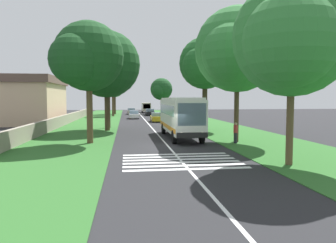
{
  "coord_description": "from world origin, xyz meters",
  "views": [
    {
      "loc": [
        -24.45,
        3.19,
        3.67
      ],
      "look_at": [
        4.08,
        -0.54,
        1.6
      ],
      "focal_mm": 34.51,
      "sensor_mm": 36.0,
      "label": 1
    }
  ],
  "objects_px": {
    "coach_bus": "(180,115)",
    "trailing_car_3": "(131,111)",
    "trailing_car_0": "(157,117)",
    "roadside_tree_left_1": "(112,86)",
    "roadside_tree_right_2": "(204,65)",
    "roadside_tree_left_3": "(86,58)",
    "trailing_minibus_0": "(146,107)",
    "roadside_tree_left_0": "(105,66)",
    "roadside_tree_right_3": "(235,52)",
    "roadside_tree_left_2": "(114,88)",
    "pedestrian": "(236,133)",
    "trailing_car_1": "(134,115)",
    "roadside_tree_right_1": "(161,90)",
    "roadside_building": "(27,100)",
    "utility_pole": "(109,98)",
    "roadside_tree_right_0": "(289,40)",
    "trailing_car_2": "(150,112)"
  },
  "relations": [
    {
      "from": "coach_bus",
      "to": "trailing_car_3",
      "type": "xyz_separation_m",
      "value": [
        45.6,
        3.76,
        -1.48
      ]
    },
    {
      "from": "trailing_car_0",
      "to": "trailing_car_3",
      "type": "bearing_deg",
      "value": 8.2
    },
    {
      "from": "roadside_tree_left_1",
      "to": "roadside_tree_right_2",
      "type": "bearing_deg",
      "value": -159.09
    },
    {
      "from": "roadside_tree_left_3",
      "to": "trailing_minibus_0",
      "type": "bearing_deg",
      "value": -8.32
    },
    {
      "from": "coach_bus",
      "to": "roadside_tree_left_0",
      "type": "relative_size",
      "value": 1.0
    },
    {
      "from": "coach_bus",
      "to": "roadside_tree_right_3",
      "type": "relative_size",
      "value": 1.0
    },
    {
      "from": "trailing_minibus_0",
      "to": "roadside_tree_right_2",
      "type": "height_order",
      "value": "roadside_tree_right_2"
    },
    {
      "from": "roadside_tree_left_1",
      "to": "trailing_car_0",
      "type": "bearing_deg",
      "value": -155.25
    },
    {
      "from": "trailing_car_0",
      "to": "roadside_tree_right_3",
      "type": "relative_size",
      "value": 0.39
    },
    {
      "from": "roadside_tree_left_2",
      "to": "roadside_tree_right_2",
      "type": "bearing_deg",
      "value": -163.25
    },
    {
      "from": "coach_bus",
      "to": "pedestrian",
      "type": "relative_size",
      "value": 6.6
    },
    {
      "from": "pedestrian",
      "to": "trailing_car_1",
      "type": "bearing_deg",
      "value": 12.32
    },
    {
      "from": "trailing_car_3",
      "to": "roadside_tree_right_3",
      "type": "bearing_deg",
      "value": -171.15
    },
    {
      "from": "roadside_tree_left_1",
      "to": "roadside_tree_right_1",
      "type": "height_order",
      "value": "roadside_tree_left_1"
    },
    {
      "from": "coach_bus",
      "to": "roadside_building",
      "type": "bearing_deg",
      "value": 43.49
    },
    {
      "from": "roadside_tree_left_3",
      "to": "pedestrian",
      "type": "bearing_deg",
      "value": -97.09
    },
    {
      "from": "utility_pole",
      "to": "roadside_tree_right_2",
      "type": "bearing_deg",
      "value": -110.11
    },
    {
      "from": "coach_bus",
      "to": "roadside_tree_left_0",
      "type": "height_order",
      "value": "roadside_tree_left_0"
    },
    {
      "from": "trailing_car_3",
      "to": "roadside_tree_right_1",
      "type": "relative_size",
      "value": 0.51
    },
    {
      "from": "roadside_tree_right_3",
      "to": "pedestrian",
      "type": "distance_m",
      "value": 6.62
    },
    {
      "from": "roadside_building",
      "to": "roadside_tree_right_0",
      "type": "bearing_deg",
      "value": -145.56
    },
    {
      "from": "trailing_car_1",
      "to": "roadside_tree_left_0",
      "type": "height_order",
      "value": "roadside_tree_left_0"
    },
    {
      "from": "roadside_tree_right_0",
      "to": "roadside_building",
      "type": "relative_size",
      "value": 0.7
    },
    {
      "from": "roadside_tree_left_0",
      "to": "roadside_tree_left_3",
      "type": "xyz_separation_m",
      "value": [
        -10.69,
        0.86,
        -0.41
      ]
    },
    {
      "from": "roadside_tree_right_0",
      "to": "roadside_building",
      "type": "height_order",
      "value": "roadside_tree_right_0"
    },
    {
      "from": "coach_bus",
      "to": "roadside_tree_left_1",
      "type": "distance_m",
      "value": 38.19
    },
    {
      "from": "pedestrian",
      "to": "roadside_tree_left_1",
      "type": "bearing_deg",
      "value": 15.46
    },
    {
      "from": "trailing_car_0",
      "to": "roadside_tree_right_1",
      "type": "bearing_deg",
      "value": -7.61
    },
    {
      "from": "trailing_car_3",
      "to": "roadside_tree_left_2",
      "type": "bearing_deg",
      "value": 95.43
    },
    {
      "from": "trailing_car_0",
      "to": "trailing_car_1",
      "type": "bearing_deg",
      "value": 21.95
    },
    {
      "from": "trailing_car_2",
      "to": "roadside_building",
      "type": "bearing_deg",
      "value": 133.82
    },
    {
      "from": "trailing_car_1",
      "to": "roadside_tree_left_0",
      "type": "xyz_separation_m",
      "value": [
        -21.55,
        3.67,
        6.6
      ]
    },
    {
      "from": "roadside_tree_left_1",
      "to": "roadside_tree_left_3",
      "type": "distance_m",
      "value": 40.23
    },
    {
      "from": "trailing_car_0",
      "to": "pedestrian",
      "type": "height_order",
      "value": "pedestrian"
    },
    {
      "from": "roadside_tree_right_2",
      "to": "roadside_tree_right_0",
      "type": "bearing_deg",
      "value": 179.33
    },
    {
      "from": "roadside_tree_right_1",
      "to": "utility_pole",
      "type": "relative_size",
      "value": 1.19
    },
    {
      "from": "roadside_tree_left_0",
      "to": "roadside_tree_right_3",
      "type": "height_order",
      "value": "roadside_tree_left_0"
    },
    {
      "from": "trailing_car_3",
      "to": "utility_pole",
      "type": "xyz_separation_m",
      "value": [
        -34.81,
        3.26,
        3.06
      ]
    },
    {
      "from": "roadside_tree_right_0",
      "to": "pedestrian",
      "type": "bearing_deg",
      "value": -1.04
    },
    {
      "from": "trailing_car_1",
      "to": "roadside_tree_left_1",
      "type": "bearing_deg",
      "value": 27.56
    },
    {
      "from": "roadside_tree_left_0",
      "to": "roadside_building",
      "type": "height_order",
      "value": "roadside_tree_left_0"
    },
    {
      "from": "roadside_tree_left_3",
      "to": "roadside_tree_right_3",
      "type": "xyz_separation_m",
      "value": [
        -0.72,
        -12.03,
        0.63
      ]
    },
    {
      "from": "trailing_car_0",
      "to": "roadside_tree_left_1",
      "type": "relative_size",
      "value": 0.5
    },
    {
      "from": "coach_bus",
      "to": "roadside_tree_right_3",
      "type": "bearing_deg",
      "value": -133.83
    },
    {
      "from": "roadside_tree_left_0",
      "to": "roadside_tree_left_1",
      "type": "relative_size",
      "value": 1.29
    },
    {
      "from": "trailing_minibus_0",
      "to": "roadside_building",
      "type": "distance_m",
      "value": 38.22
    },
    {
      "from": "trailing_car_3",
      "to": "roadside_building",
      "type": "distance_m",
      "value": 29.74
    },
    {
      "from": "roadside_tree_right_1",
      "to": "roadside_building",
      "type": "bearing_deg",
      "value": 139.29
    },
    {
      "from": "trailing_car_3",
      "to": "roadside_tree_right_1",
      "type": "height_order",
      "value": "roadside_tree_right_1"
    },
    {
      "from": "roadside_tree_right_3",
      "to": "trailing_car_3",
      "type": "bearing_deg",
      "value": 8.85
    }
  ]
}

